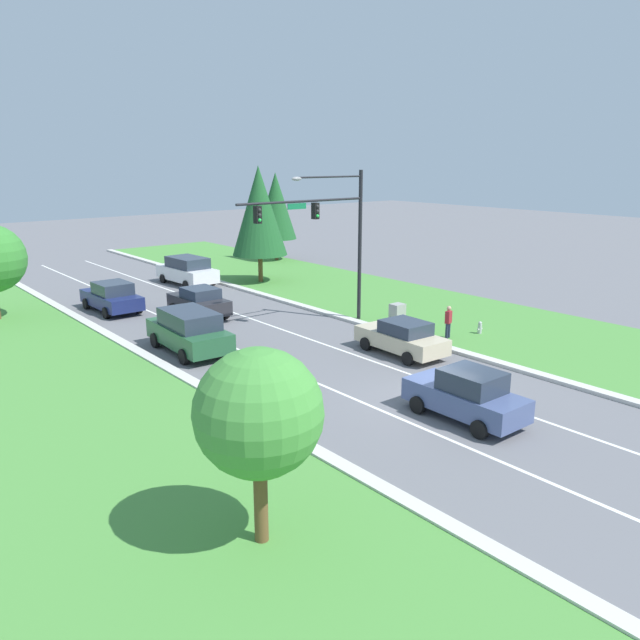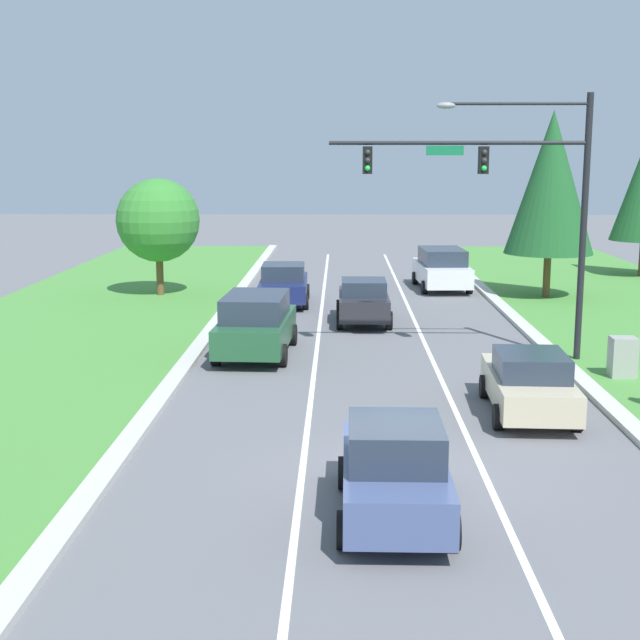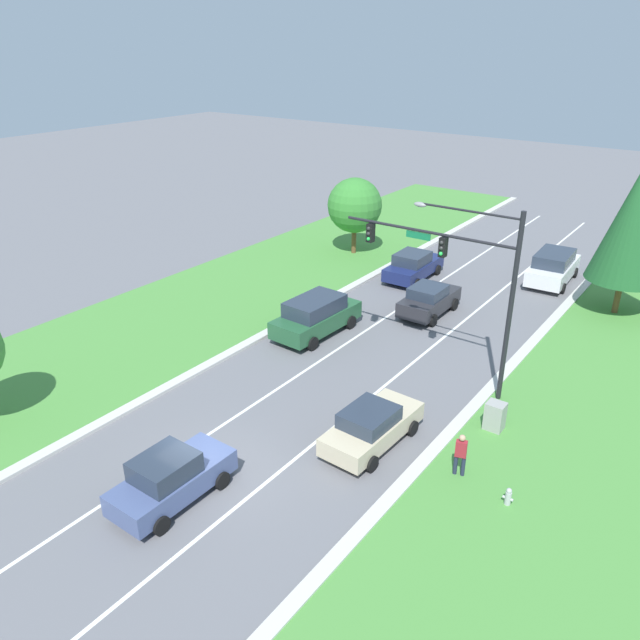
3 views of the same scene
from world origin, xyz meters
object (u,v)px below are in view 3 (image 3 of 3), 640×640
at_px(forest_suv, 316,315).
at_px(champagne_sedan, 372,426).
at_px(charcoal_sedan, 429,300).
at_px(white_suv, 553,267).
at_px(fire_hydrant, 508,497).
at_px(oak_far_left_tree, 355,206).
at_px(utility_cabinet, 495,417).
at_px(navy_sedan, 413,266).
at_px(slate_blue_sedan, 171,478).
at_px(conifer_far_right_tree, 633,223).
at_px(traffic_signal_mast, 461,269).
at_px(pedestrian, 461,454).

height_order(forest_suv, champagne_sedan, forest_suv).
bearing_deg(charcoal_sedan, white_suv, 65.85).
height_order(white_suv, fire_hydrant, white_suv).
height_order(forest_suv, oak_far_left_tree, oak_far_left_tree).
distance_m(charcoal_sedan, utility_cabinet, 10.97).
height_order(white_suv, navy_sedan, white_suv).
relative_size(forest_suv, slate_blue_sedan, 1.21).
height_order(slate_blue_sedan, conifer_far_right_tree, conifer_far_right_tree).
distance_m(white_suv, conifer_far_right_tree, 6.53).
relative_size(white_suv, fire_hydrant, 7.42).
bearing_deg(slate_blue_sedan, fire_hydrant, 34.67).
bearing_deg(forest_suv, traffic_signal_mast, -2.33).
relative_size(slate_blue_sedan, utility_cabinet, 3.49).
relative_size(forest_suv, utility_cabinet, 4.24).
distance_m(forest_suv, slate_blue_sedan, 13.28).
bearing_deg(pedestrian, champagne_sedan, -13.64).
bearing_deg(conifer_far_right_tree, pedestrian, -93.52).
xyz_separation_m(white_suv, fire_hydrant, (5.10, -21.02, -0.64)).
distance_m(champagne_sedan, utility_cabinet, 4.84).
bearing_deg(forest_suv, oak_far_left_tree, 117.17).
bearing_deg(champagne_sedan, oak_far_left_tree, 127.16).
bearing_deg(traffic_signal_mast, conifer_far_right_tree, 71.86).
xyz_separation_m(forest_suv, pedestrian, (10.62, -6.22, -0.07)).
relative_size(traffic_signal_mast, champagne_sedan, 1.78).
bearing_deg(navy_sedan, traffic_signal_mast, -55.87).
distance_m(white_suv, charcoal_sedan, 9.65).
height_order(forest_suv, white_suv, forest_suv).
relative_size(fire_hydrant, oak_far_left_tree, 0.13).
xyz_separation_m(slate_blue_sedan, conifer_far_right_tree, (8.14, 24.34, 4.19)).
distance_m(charcoal_sedan, conifer_far_right_tree, 11.02).
relative_size(champagne_sedan, fire_hydrant, 6.43).
bearing_deg(oak_far_left_tree, forest_suv, -65.46).
height_order(utility_cabinet, pedestrian, pedestrian).
bearing_deg(fire_hydrant, conifer_far_right_tree, 92.56).
xyz_separation_m(charcoal_sedan, utility_cabinet, (7.04, -8.40, -0.24)).
height_order(utility_cabinet, fire_hydrant, utility_cabinet).
height_order(traffic_signal_mast, navy_sedan, traffic_signal_mast).
relative_size(forest_suv, champagne_sedan, 1.14).
bearing_deg(forest_suv, pedestrian, -27.74).
xyz_separation_m(traffic_signal_mast, pedestrian, (2.91, -5.55, -4.39)).
relative_size(white_suv, utility_cabinet, 4.30).
bearing_deg(oak_far_left_tree, white_suv, 11.20).
height_order(utility_cabinet, conifer_far_right_tree, conifer_far_right_tree).
height_order(champagne_sedan, fire_hydrant, champagne_sedan).
distance_m(white_suv, fire_hydrant, 21.64).
bearing_deg(forest_suv, slate_blue_sedan, -71.76).
xyz_separation_m(forest_suv, charcoal_sedan, (3.52, 5.51, -0.16)).
bearing_deg(charcoal_sedan, slate_blue_sedan, -90.08).
bearing_deg(traffic_signal_mast, navy_sedan, 125.37).
height_order(white_suv, conifer_far_right_tree, conifer_far_right_tree).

